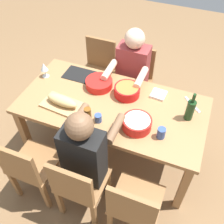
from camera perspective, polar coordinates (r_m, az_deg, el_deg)
name	(u,v)px	position (r m, az deg, el deg)	size (l,w,h in m)	color
ground_plane	(112,149)	(3.06, 0.00, -8.13)	(8.00, 8.00, 0.00)	brown
dining_table	(112,110)	(2.55, 0.00, 0.39)	(1.78, 0.89, 0.74)	#9E7044
chair_far_left	(134,206)	(2.20, 4.80, -19.86)	(0.40, 0.40, 0.85)	olive
chair_near_right	(98,69)	(3.34, -3.01, 9.42)	(0.40, 0.40, 0.85)	olive
chair_far_center	(78,185)	(2.29, -7.35, -15.62)	(0.40, 0.40, 0.85)	olive
diner_far_center	(86,154)	(2.19, -5.70, -9.08)	(0.41, 0.53, 1.20)	#2D2D38
chair_near_center	(135,78)	(3.20, 5.09, 7.45)	(0.40, 0.40, 0.85)	olive
diner_near_center	(131,72)	(2.93, 4.24, 8.61)	(0.41, 0.53, 1.20)	#2D2D38
chair_far_right	(29,167)	(2.47, -17.69, -11.31)	(0.40, 0.40, 0.85)	olive
serving_bowl_pasta	(137,123)	(2.26, 5.47, -2.40)	(0.26, 0.26, 0.10)	red
serving_bowl_greens	(99,83)	(2.65, -2.84, 6.34)	(0.27, 0.27, 0.08)	red
serving_bowl_fruit	(127,90)	(2.55, 3.30, 4.72)	(0.25, 0.25, 0.10)	red
cutting_board	(63,105)	(2.51, -10.67, 1.52)	(0.40, 0.22, 0.02)	tan
bread_loaf	(62,101)	(2.47, -10.84, 2.42)	(0.32, 0.11, 0.09)	tan
wine_bottle	(190,110)	(2.39, 16.70, 0.50)	(0.08, 0.08, 0.29)	#193819
beer_bottle	(88,118)	(2.23, -5.23, -1.30)	(0.06, 0.06, 0.22)	brown
wine_glass	(44,67)	(2.82, -14.62, 9.39)	(0.08, 0.08, 0.17)	silver
cup_far_left	(161,133)	(2.23, 10.69, -4.53)	(0.07, 0.07, 0.10)	#334C8C
placemat_near_right	(79,75)	(2.84, -7.16, 8.10)	(0.32, 0.23, 0.01)	black
cup_far_center	(98,118)	(2.32, -3.04, -1.34)	(0.06, 0.06, 0.08)	#334C8C
carving_knife	(192,105)	(2.60, 17.13, 1.56)	(0.23, 0.02, 0.01)	silver
napkin_stack	(159,94)	(2.61, 10.13, 3.82)	(0.14, 0.14, 0.02)	white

